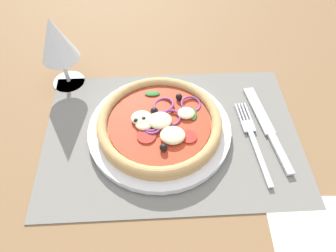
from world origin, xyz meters
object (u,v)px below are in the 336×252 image
at_px(plate, 160,129).
at_px(wine_glass, 56,41).
at_px(napkin, 313,231).
at_px(pizza, 160,123).
at_px(knife, 267,126).
at_px(fork, 252,137).

height_order(plate, wine_glass, wine_glass).
xyz_separation_m(wine_glass, napkin, (0.40, -0.33, -0.10)).
relative_size(pizza, napkin, 1.78).
distance_m(plate, pizza, 0.02).
xyz_separation_m(plate, pizza, (0.00, -0.00, 0.02)).
relative_size(pizza, knife, 1.09).
distance_m(pizza, knife, 0.19).
relative_size(knife, napkin, 1.64).
distance_m(plate, fork, 0.16).
height_order(plate, fork, plate).
bearing_deg(fork, wine_glass, 59.78).
bearing_deg(fork, napkin, -167.66).
relative_size(plate, wine_glass, 1.69).
bearing_deg(wine_glass, fork, -25.43).
height_order(plate, napkin, plate).
relative_size(fork, knife, 0.90).
bearing_deg(knife, wine_glass, 61.13).
height_order(plate, knife, plate).
xyz_separation_m(knife, wine_glass, (-0.38, 0.14, 0.09)).
bearing_deg(knife, napkin, 178.04).
bearing_deg(napkin, fork, 107.13).
height_order(pizza, wine_glass, wine_glass).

